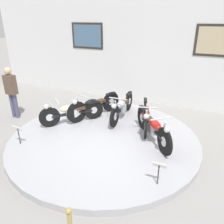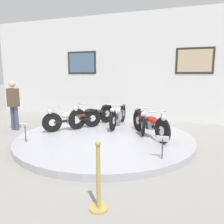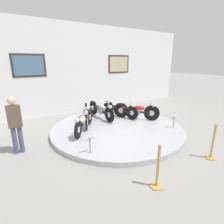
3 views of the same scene
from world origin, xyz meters
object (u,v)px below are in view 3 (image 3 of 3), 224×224
motorcycle_black (86,114)px  motorcycle_maroon (120,109)px  info_placard_front_left (90,141)px  motorcycle_red (137,110)px  visitor_standing (15,122)px  motorcycle_cream (84,121)px  stanchion_post_right_of_entry (212,147)px  stanchion_post_left_of_entry (157,173)px  info_placard_front_centre (174,119)px  motorcycle_silver (101,110)px

motorcycle_black → motorcycle_maroon: bearing=-0.2°
motorcycle_maroon → info_placard_front_left: bearing=-139.6°
motorcycle_black → motorcycle_maroon: size_ratio=0.99×
motorcycle_red → visitor_standing: (-4.66, -0.14, 0.41)m
motorcycle_cream → stanchion_post_right_of_entry: (2.32, -3.40, -0.18)m
motorcycle_cream → stanchion_post_left_of_entry: 3.41m
info_placard_front_centre → visitor_standing: visitor_standing is taller
motorcycle_silver → stanchion_post_right_of_entry: size_ratio=1.95×
motorcycle_maroon → stanchion_post_right_of_entry: 4.08m
motorcycle_cream → stanchion_post_right_of_entry: 4.12m
motorcycle_maroon → info_placard_front_centre: size_ratio=3.68×
stanchion_post_left_of_entry → motorcycle_cream: bearing=93.1°
motorcycle_black → info_placard_front_left: size_ratio=3.64×
visitor_standing → stanchion_post_left_of_entry: size_ratio=1.66×
motorcycle_cream → motorcycle_red: motorcycle_red is taller
info_placard_front_left → stanchion_post_left_of_entry: 1.98m
motorcycle_black → motorcycle_red: size_ratio=1.16×
motorcycle_maroon → stanchion_post_right_of_entry: bearing=-86.8°
motorcycle_red → info_placard_front_left: 3.39m
info_placard_front_centre → stanchion_post_left_of_entry: bearing=-146.9°
info_placard_front_centre → visitor_standing: (-5.18, 1.41, 0.44)m
stanchion_post_right_of_entry → motorcycle_red: bearing=87.0°
stanchion_post_left_of_entry → info_placard_front_left: bearing=110.5°
visitor_standing → motorcycle_red: bearing=1.8°
info_placard_front_centre → motorcycle_black: bearing=139.5°
motorcycle_red → stanchion_post_right_of_entry: stanchion_post_right_of_entry is taller
motorcycle_red → info_placard_front_centre: (0.52, -1.55, -0.03)m
motorcycle_cream → motorcycle_silver: motorcycle_silver is taller
motorcycle_black → stanchion_post_left_of_entry: 4.09m
motorcycle_silver → stanchion_post_left_of_entry: 4.48m
info_placard_front_left → stanchion_post_left_of_entry: stanchion_post_left_of_entry is taller
motorcycle_black → motorcycle_cream: bearing=-120.7°
info_placard_front_centre → stanchion_post_left_of_entry: stanchion_post_left_of_entry is taller
stanchion_post_right_of_entry → info_placard_front_left: bearing=146.9°
motorcycle_silver → visitor_standing: bearing=-162.2°
motorcycle_silver → info_placard_front_left: 3.06m
motorcycle_red → info_placard_front_centre: motorcycle_red is taller
info_placard_front_left → stanchion_post_left_of_entry: size_ratio=0.50×
motorcycle_silver → info_placard_front_left: size_ratio=3.91×
motorcycle_silver → info_placard_front_left: motorcycle_silver is taller
visitor_standing → stanchion_post_right_of_entry: visitor_standing is taller
stanchion_post_right_of_entry → motorcycle_silver: bearing=103.8°
motorcycle_cream → visitor_standing: bearing=-176.2°
motorcycle_maroon → stanchion_post_left_of_entry: bearing=-115.2°
motorcycle_silver → stanchion_post_right_of_entry: (1.07, -4.35, -0.20)m
motorcycle_black → motorcycle_silver: 0.89m
motorcycle_silver → stanchion_post_right_of_entry: stanchion_post_right_of_entry is taller
info_placard_front_centre → visitor_standing: size_ratio=0.30×
motorcycle_maroon → motorcycle_red: bearing=-59.0°
motorcycle_red → stanchion_post_left_of_entry: (-2.32, -3.40, -0.21)m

